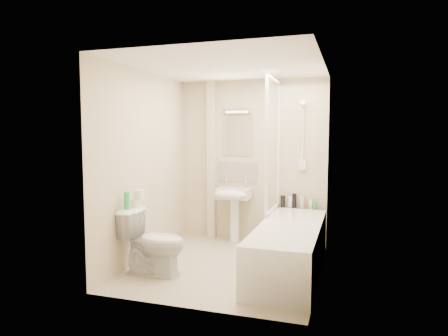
% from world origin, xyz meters
% --- Properties ---
extents(floor, '(2.50, 2.50, 0.00)m').
position_xyz_m(floor, '(0.00, 0.00, 0.00)').
color(floor, beige).
rests_on(floor, ground).
extents(wall_back, '(2.20, 0.02, 2.40)m').
position_xyz_m(wall_back, '(0.00, 1.25, 1.20)').
color(wall_back, beige).
rests_on(wall_back, ground).
extents(wall_left, '(0.02, 2.50, 2.40)m').
position_xyz_m(wall_left, '(-1.10, 0.00, 1.20)').
color(wall_left, beige).
rests_on(wall_left, ground).
extents(wall_right, '(0.02, 2.50, 2.40)m').
position_xyz_m(wall_right, '(1.10, 0.00, 1.20)').
color(wall_right, beige).
rests_on(wall_right, ground).
extents(ceiling, '(2.20, 2.50, 0.02)m').
position_xyz_m(ceiling, '(0.00, 0.00, 2.40)').
color(ceiling, white).
rests_on(ceiling, wall_back).
extents(tile_back, '(0.70, 0.01, 1.75)m').
position_xyz_m(tile_back, '(0.75, 1.24, 1.42)').
color(tile_back, beige).
rests_on(tile_back, wall_back).
extents(tile_right, '(0.01, 2.10, 1.75)m').
position_xyz_m(tile_right, '(1.09, 0.04, 1.42)').
color(tile_right, beige).
rests_on(tile_right, wall_right).
extents(pipe_boxing, '(0.12, 0.12, 2.40)m').
position_xyz_m(pipe_boxing, '(-0.62, 1.19, 1.20)').
color(pipe_boxing, beige).
rests_on(pipe_boxing, ground).
extents(splashback, '(0.60, 0.02, 0.30)m').
position_xyz_m(splashback, '(-0.22, 1.24, 1.03)').
color(splashback, beige).
rests_on(splashback, wall_back).
extents(mirror, '(0.46, 0.01, 0.60)m').
position_xyz_m(mirror, '(-0.22, 1.24, 1.58)').
color(mirror, white).
rests_on(mirror, wall_back).
extents(strip_light, '(0.42, 0.07, 0.07)m').
position_xyz_m(strip_light, '(-0.22, 1.22, 1.95)').
color(strip_light, silver).
rests_on(strip_light, wall_back).
extents(bathtub, '(0.70, 2.10, 0.55)m').
position_xyz_m(bathtub, '(0.75, 0.04, 0.29)').
color(bathtub, white).
rests_on(bathtub, ground).
extents(shower_screen, '(0.04, 0.92, 1.80)m').
position_xyz_m(shower_screen, '(0.40, 0.80, 1.45)').
color(shower_screen, white).
rests_on(shower_screen, bathtub).
extents(shower_fixture, '(0.10, 0.16, 0.99)m').
position_xyz_m(shower_fixture, '(0.75, 1.19, 1.55)').
color(shower_fixture, white).
rests_on(shower_fixture, wall_back).
extents(pedestal_sink, '(0.48, 0.45, 0.92)m').
position_xyz_m(pedestal_sink, '(-0.22, 1.01, 0.65)').
color(pedestal_sink, white).
rests_on(pedestal_sink, ground).
extents(bottle_black_a, '(0.07, 0.07, 0.17)m').
position_xyz_m(bottle_black_a, '(0.48, 1.16, 0.63)').
color(bottle_black_a, black).
rests_on(bottle_black_a, bathtub).
extents(bottle_white_a, '(0.06, 0.06, 0.16)m').
position_xyz_m(bottle_white_a, '(0.59, 1.16, 0.63)').
color(bottle_white_a, white).
rests_on(bottle_white_a, bathtub).
extents(bottle_black_b, '(0.06, 0.06, 0.20)m').
position_xyz_m(bottle_black_b, '(0.65, 1.16, 0.65)').
color(bottle_black_b, black).
rests_on(bottle_black_b, bathtub).
extents(bottle_cream, '(0.07, 0.07, 0.17)m').
position_xyz_m(bottle_cream, '(0.76, 1.16, 0.63)').
color(bottle_cream, beige).
rests_on(bottle_cream, bathtub).
extents(bottle_white_b, '(0.05, 0.05, 0.13)m').
position_xyz_m(bottle_white_b, '(0.88, 1.16, 0.62)').
color(bottle_white_b, silver).
rests_on(bottle_white_b, bathtub).
extents(bottle_green, '(0.06, 0.06, 0.10)m').
position_xyz_m(bottle_green, '(0.94, 1.16, 0.60)').
color(bottle_green, green).
rests_on(bottle_green, bathtub).
extents(toilet, '(0.43, 0.74, 0.75)m').
position_xyz_m(toilet, '(-0.72, -0.53, 0.38)').
color(toilet, white).
rests_on(toilet, ground).
extents(toilet_roll_lower, '(0.10, 0.10, 0.09)m').
position_xyz_m(toilet_roll_lower, '(-0.98, -0.47, 0.80)').
color(toilet_roll_lower, white).
rests_on(toilet_roll_lower, toilet).
extents(toilet_roll_upper, '(0.12, 0.12, 0.11)m').
position_xyz_m(toilet_roll_upper, '(-0.96, -0.43, 0.90)').
color(toilet_roll_upper, white).
rests_on(toilet_roll_upper, toilet_roll_lower).
extents(green_bottle, '(0.07, 0.07, 0.20)m').
position_xyz_m(green_bottle, '(-1.01, -0.62, 0.85)').
color(green_bottle, green).
rests_on(green_bottle, toilet).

